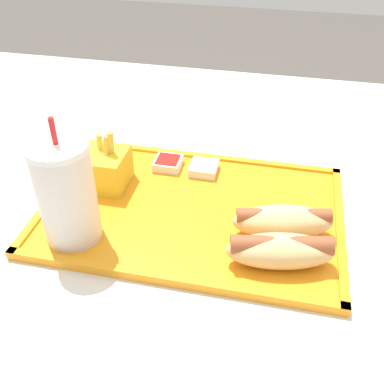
% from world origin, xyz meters
% --- Properties ---
extents(dining_table, '(1.42, 1.05, 0.76)m').
position_xyz_m(dining_table, '(0.00, 0.00, 0.38)').
color(dining_table, beige).
rests_on(dining_table, ground_plane).
extents(food_tray, '(0.44, 0.30, 0.01)m').
position_xyz_m(food_tray, '(0.01, 0.03, 0.76)').
color(food_tray, orange).
rests_on(food_tray, dining_table).
extents(soda_cup, '(0.08, 0.08, 0.18)m').
position_xyz_m(soda_cup, '(0.16, 0.12, 0.84)').
color(soda_cup, silver).
rests_on(soda_cup, food_tray).
extents(hot_dog_far, '(0.15, 0.07, 0.05)m').
position_xyz_m(hot_dog_far, '(-0.12, 0.12, 0.79)').
color(hot_dog_far, '#DBB270').
rests_on(hot_dog_far, food_tray).
extents(hot_dog_near, '(0.15, 0.08, 0.05)m').
position_xyz_m(hot_dog_near, '(-0.12, 0.06, 0.79)').
color(hot_dog_near, '#DBB270').
rests_on(hot_dog_near, food_tray).
extents(fries_carton, '(0.09, 0.07, 0.10)m').
position_xyz_m(fries_carton, '(0.17, -0.00, 0.80)').
color(fries_carton, gold).
rests_on(fries_carton, food_tray).
extents(sauce_cup_mayo, '(0.04, 0.04, 0.02)m').
position_xyz_m(sauce_cup_mayo, '(0.02, -0.06, 0.78)').
color(sauce_cup_mayo, silver).
rests_on(sauce_cup_mayo, food_tray).
extents(sauce_cup_ketchup, '(0.04, 0.04, 0.02)m').
position_xyz_m(sauce_cup_ketchup, '(0.08, -0.07, 0.78)').
color(sauce_cup_ketchup, silver).
rests_on(sauce_cup_ketchup, food_tray).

